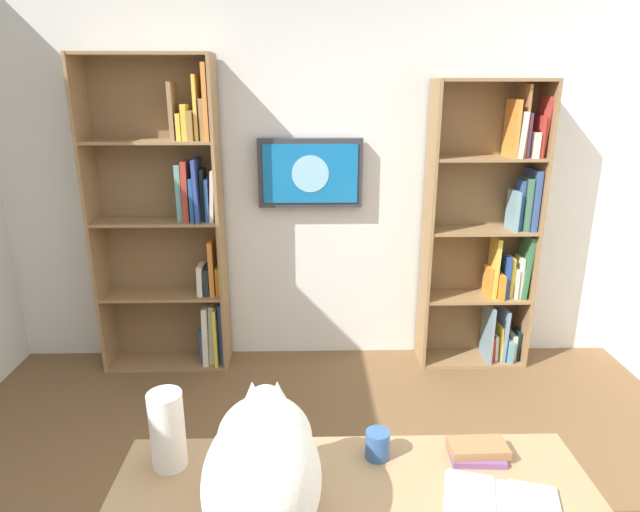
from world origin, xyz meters
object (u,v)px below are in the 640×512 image
Objects in this scene: bookshelf_left at (492,233)px; coffee_mug at (377,445)px; bookshelf_right at (174,222)px; cat at (263,465)px; paper_towel_roll at (167,430)px; desk_book_stack at (477,450)px; wall_mounted_tv at (310,173)px; open_binder at (502,504)px.

bookshelf_left is 2.33m from coffee_mug.
bookshelf_right reaches higher than cat.
cat is 2.28× the size of paper_towel_roll.
cat is at bearing 20.35° from desk_book_stack.
wall_mounted_tv is (-0.93, -0.08, 0.32)m from bookshelf_right.
bookshelf_left is 3.32× the size of cat.
paper_towel_roll is at bearing 102.40° from bookshelf_right.
desk_book_stack is (-0.33, 0.01, -0.02)m from coffee_mug.
open_binder is at bearing 122.57° from bookshelf_right.
bookshelf_right is (2.19, -0.00, 0.09)m from bookshelf_left.
bookshelf_left is at bearing -109.22° from desk_book_stack.
coffee_mug is (1.05, 2.07, -0.16)m from bookshelf_left.
paper_towel_roll is 1.37× the size of desk_book_stack.
bookshelf_left is 2.21m from desk_book_stack.
coffee_mug is (-0.20, 2.16, -0.56)m from wall_mounted_tv.
wall_mounted_tv is at bearing -175.03° from bookshelf_right.
bookshelf_right is 3.01× the size of wall_mounted_tv.
wall_mounted_tv is at bearing -102.13° from paper_towel_roll.
wall_mounted_tv is 2.71× the size of paper_towel_roll.
desk_book_stack is at bearing 70.78° from bookshelf_left.
bookshelf_left reaches higher than paper_towel_roll.
paper_towel_roll is (1.73, 2.10, -0.08)m from bookshelf_left.
bookshelf_left is at bearing -107.31° from open_binder.
bookshelf_left is 2.42m from open_binder.
paper_towel_roll is at bearing 0.88° from desk_book_stack.
bookshelf_left is at bearing 176.16° from wall_mounted_tv.
coffee_mug reaches higher than open_binder.
bookshelf_left is at bearing 179.90° from bookshelf_right.
cat is at bearing 108.56° from bookshelf_right.
paper_towel_roll is 1.01m from desk_book_stack.
paper_towel_roll is at bearing -36.30° from cat.
desk_book_stack is (0.01, -0.22, 0.02)m from open_binder.
open_binder is at bearing 92.02° from desk_book_stack.
wall_mounted_tv is at bearing -76.13° from desk_book_stack.
desk_book_stack is at bearing 103.87° from wall_mounted_tv.
wall_mounted_tv is 1.88× the size of open_binder.
bookshelf_left is 2.72m from cat.
coffee_mug is 0.33m from desk_book_stack.
paper_towel_roll is (0.47, 2.18, -0.48)m from wall_mounted_tv.
bookshelf_right reaches higher than coffee_mug.
cat is 6.22× the size of coffee_mug.
wall_mounted_tv is 2.28m from paper_towel_roll.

